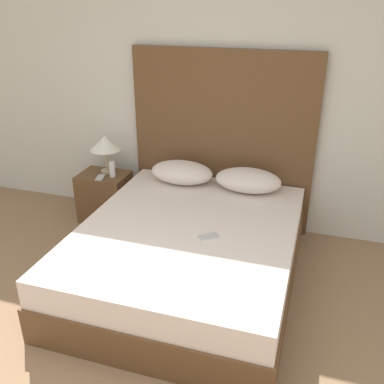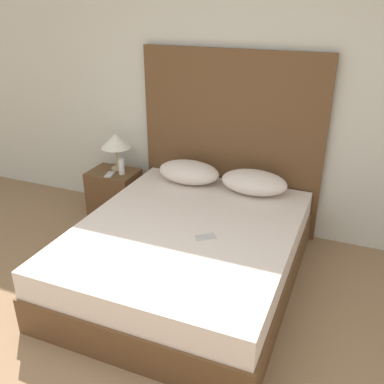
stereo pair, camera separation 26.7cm
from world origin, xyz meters
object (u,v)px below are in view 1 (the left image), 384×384
Objects in this scene: bed at (188,254)px; phone_on_nightstand at (100,177)px; nightstand at (105,197)px; table_lamp at (105,144)px; phone_on_bed at (208,236)px.

phone_on_nightstand is at bearing 149.75° from bed.
nightstand is at bearing 101.18° from phone_on_nightstand.
bed is at bearing -33.23° from nightstand.
phone_on_nightstand is (0.01, -0.17, -0.30)m from table_lamp.
table_lamp is at bearing 92.10° from phone_on_nightstand.
table_lamp reaches higher than phone_on_bed.
phone_on_nightstand is at bearing -78.82° from nightstand.
nightstand is 0.28m from phone_on_nightstand.
bed is at bearing -30.25° from phone_on_nightstand.
phone_on_bed is 1.63m from nightstand.
phone_on_bed is at bearing -30.17° from phone_on_nightstand.
phone_on_bed is 1.00× the size of phone_on_nightstand.
table_lamp is at bearing 143.95° from bed.
phone_on_nightstand reaches higher than bed.
table_lamp reaches higher than nightstand.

